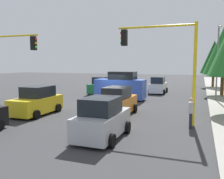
% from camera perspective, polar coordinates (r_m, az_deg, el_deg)
% --- Properties ---
extents(ground_plane, '(120.00, 120.00, 0.00)m').
position_cam_1_polar(ground_plane, '(22.08, -0.83, -3.10)').
color(ground_plane, '#353538').
extents(traffic_signal_near_left, '(0.36, 4.59, 5.84)m').
position_cam_1_polar(traffic_signal_near_left, '(14.50, 11.94, 8.30)').
color(traffic_signal_near_left, yellow).
rests_on(traffic_signal_near_left, ground).
extents(traffic_signal_near_right, '(0.36, 4.59, 5.70)m').
position_cam_1_polar(traffic_signal_near_right, '(19.73, -23.30, 7.06)').
color(traffic_signal_near_right, yellow).
rests_on(traffic_signal_near_right, ground).
extents(street_lamp_curbside, '(2.15, 0.28, 7.00)m').
position_cam_1_polar(street_lamp_curbside, '(23.99, 23.71, 7.54)').
color(street_lamp_curbside, slate).
rests_on(street_lamp_curbside, ground).
extents(tree_roadside_mid, '(4.15, 4.15, 7.59)m').
position_cam_1_polar(tree_roadside_mid, '(28.44, 24.88, 8.46)').
color(tree_roadside_mid, brown).
rests_on(tree_roadside_mid, ground).
extents(tree_roadside_far, '(3.76, 3.76, 6.85)m').
position_cam_1_polar(tree_roadside_far, '(38.37, 22.93, 7.06)').
color(tree_roadside_far, brown).
rests_on(tree_roadside_far, ground).
extents(delivery_van_blue, '(2.22, 4.80, 2.77)m').
position_cam_1_polar(delivery_van_blue, '(23.61, 2.06, 0.64)').
color(delivery_van_blue, blue).
rests_on(delivery_van_blue, ground).
extents(car_yellow, '(4.04, 2.09, 1.98)m').
position_cam_1_polar(car_yellow, '(17.68, -17.29, -2.75)').
color(car_yellow, yellow).
rests_on(car_yellow, ground).
extents(car_orange, '(4.19, 1.97, 1.98)m').
position_cam_1_polar(car_orange, '(16.62, 1.36, -3.03)').
color(car_orange, orange).
rests_on(car_orange, ground).
extents(car_white, '(3.79, 1.93, 1.98)m').
position_cam_1_polar(car_white, '(29.42, 10.83, 0.86)').
color(car_white, white).
rests_on(car_white, ground).
extents(car_silver, '(3.72, 2.00, 1.98)m').
position_cam_1_polar(car_silver, '(11.57, -2.32, -7.09)').
color(car_silver, '#B2B5BA').
rests_on(car_silver, ground).
extents(car_green, '(4.02, 2.00, 1.98)m').
position_cam_1_polar(car_green, '(28.65, -2.71, 0.83)').
color(car_green, '#1E7238').
rests_on(car_green, ground).
extents(pedestrian_crossing, '(0.40, 0.24, 1.70)m').
position_cam_1_polar(pedestrian_crossing, '(13.94, 18.11, -5.06)').
color(pedestrian_crossing, '#262638').
rests_on(pedestrian_crossing, ground).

